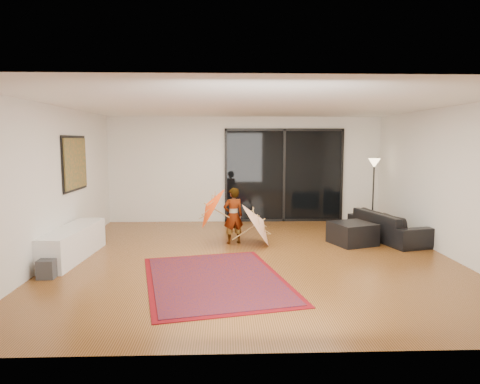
{
  "coord_description": "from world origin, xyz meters",
  "views": [
    {
      "loc": [
        -0.52,
        -7.49,
        2.09
      ],
      "look_at": [
        -0.23,
        0.74,
        1.1
      ],
      "focal_mm": 32.0,
      "sensor_mm": 36.0,
      "label": 1
    }
  ],
  "objects_px": {
    "ottoman": "(352,233)",
    "media_console": "(72,243)",
    "child": "(233,216)",
    "sofa": "(388,226)"
  },
  "relations": [
    {
      "from": "ottoman",
      "to": "media_console",
      "type": "bearing_deg",
      "value": -170.44
    },
    {
      "from": "ottoman",
      "to": "child",
      "type": "height_order",
      "value": "child"
    },
    {
      "from": "media_console",
      "to": "ottoman",
      "type": "xyz_separation_m",
      "value": [
        5.31,
        0.89,
        -0.06
      ]
    },
    {
      "from": "ottoman",
      "to": "sofa",
      "type": "bearing_deg",
      "value": 23.65
    },
    {
      "from": "ottoman",
      "to": "child",
      "type": "relative_size",
      "value": 0.67
    },
    {
      "from": "media_console",
      "to": "ottoman",
      "type": "bearing_deg",
      "value": 13.09
    },
    {
      "from": "ottoman",
      "to": "child",
      "type": "xyz_separation_m",
      "value": [
        -2.42,
        0.14,
        0.36
      ]
    },
    {
      "from": "child",
      "to": "media_console",
      "type": "bearing_deg",
      "value": 2.41
    },
    {
      "from": "child",
      "to": "ottoman",
      "type": "bearing_deg",
      "value": 159.29
    },
    {
      "from": "media_console",
      "to": "child",
      "type": "xyz_separation_m",
      "value": [
        2.89,
        1.04,
        0.3
      ]
    }
  ]
}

